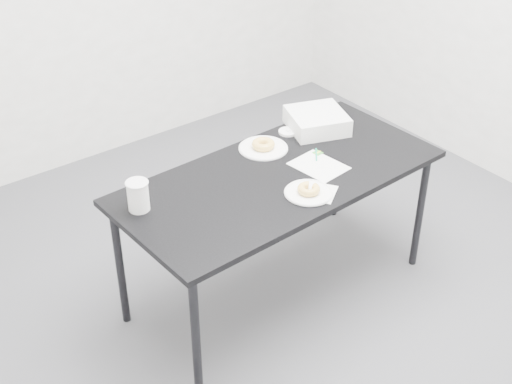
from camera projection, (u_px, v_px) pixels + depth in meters
floor at (273, 316)px, 3.56m from camera, size 4.00×4.00×0.00m
table at (279, 184)px, 3.37m from camera, size 1.59×0.79×0.71m
scorecard at (319, 166)px, 3.40m from camera, size 0.22×0.27×0.00m
logo_patch at (318, 153)px, 3.50m from camera, size 0.04×0.04×0.00m
pen at (316, 154)px, 3.48m from camera, size 0.08×0.09×0.01m
napkin at (318, 192)px, 3.21m from camera, size 0.21×0.21×0.00m
plate_near at (309, 193)px, 3.19m from camera, size 0.22×0.22×0.01m
donut_near at (309, 189)px, 3.18m from camera, size 0.14×0.14×0.03m
plate_far at (263, 148)px, 3.54m from camera, size 0.25×0.25×0.01m
donut_far at (263, 144)px, 3.52m from camera, size 0.12×0.12×0.04m
coffee_cup at (138, 196)px, 3.06m from camera, size 0.09×0.09×0.14m
cup_lid at (288, 132)px, 3.67m from camera, size 0.10×0.10×0.01m
bakery_box at (317, 121)px, 3.69m from camera, size 0.36×0.36×0.09m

